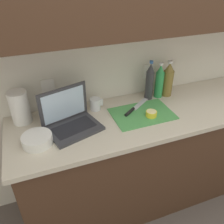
{
  "coord_description": "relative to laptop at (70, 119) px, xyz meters",
  "views": [
    {
      "loc": [
        -0.81,
        -1.25,
        1.83
      ],
      "look_at": [
        -0.34,
        -0.01,
        0.97
      ],
      "focal_mm": 38.0,
      "sensor_mm": 36.0,
      "label": 1
    }
  ],
  "objects": [
    {
      "name": "ground_plane",
      "position": [
        0.62,
        -0.04,
        -0.95
      ],
      "size": [
        12.0,
        12.0,
        0.0
      ],
      "primitive_type": "plane",
      "color": "#564C47",
      "rests_on": "ground"
    },
    {
      "name": "lemon_half_cut",
      "position": [
        0.55,
        -0.09,
        -0.03
      ],
      "size": [
        0.08,
        0.08,
        0.04
      ],
      "color": "yellow",
      "rests_on": "cutting_board"
    },
    {
      "name": "laptop",
      "position": [
        0.0,
        0.0,
        0.0
      ],
      "size": [
        0.39,
        0.33,
        0.26
      ],
      "rotation": [
        0.0,
        0.0,
        0.29
      ],
      "color": "#333338",
      "rests_on": "counter_unit"
    },
    {
      "name": "counter_unit",
      "position": [
        0.64,
        -0.03,
        -0.49
      ],
      "size": [
        2.09,
        0.61,
        0.89
      ],
      "color": "#472D1E",
      "rests_on": "ground_plane"
    },
    {
      "name": "paper_towel_roll",
      "position": [
        -0.29,
        0.17,
        0.05
      ],
      "size": [
        0.13,
        0.13,
        0.23
      ],
      "color": "white",
      "rests_on": "counter_unit"
    },
    {
      "name": "bowl_white",
      "position": [
        -0.22,
        -0.1,
        -0.03
      ],
      "size": [
        0.18,
        0.18,
        0.06
      ],
      "color": "white",
      "rests_on": "counter_unit"
    },
    {
      "name": "bottle_green_soda",
      "position": [
        0.82,
        0.16,
        0.07
      ],
      "size": [
        0.08,
        0.08,
        0.29
      ],
      "color": "olive",
      "rests_on": "counter_unit"
    },
    {
      "name": "bottle_oil_tall",
      "position": [
        0.75,
        0.16,
        0.07
      ],
      "size": [
        0.07,
        0.07,
        0.28
      ],
      "color": "#2D934C",
      "rests_on": "counter_unit"
    },
    {
      "name": "measuring_cup",
      "position": [
        0.22,
        0.15,
        -0.02
      ],
      "size": [
        0.1,
        0.08,
        0.09
      ],
      "color": "silver",
      "rests_on": "counter_unit"
    },
    {
      "name": "cutting_board",
      "position": [
        0.51,
        -0.03,
        -0.06
      ],
      "size": [
        0.43,
        0.29,
        0.01
      ],
      "primitive_type": "cube",
      "color": "#4C9E51",
      "rests_on": "counter_unit"
    },
    {
      "name": "wall_back",
      "position": [
        0.62,
        0.2,
        0.61
      ],
      "size": [
        5.2,
        0.38,
        2.6
      ],
      "color": "silver",
      "rests_on": "ground_plane"
    },
    {
      "name": "knife",
      "position": [
        0.46,
        0.02,
        -0.04
      ],
      "size": [
        0.27,
        0.2,
        0.02
      ],
      "rotation": [
        0.0,
        0.0,
        0.61
      ],
      "color": "silver",
      "rests_on": "cutting_board"
    },
    {
      "name": "bottle_water_clear",
      "position": [
        0.66,
        0.16,
        0.08
      ],
      "size": [
        0.06,
        0.06,
        0.31
      ],
      "color": "#333338",
      "rests_on": "counter_unit"
    }
  ]
}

